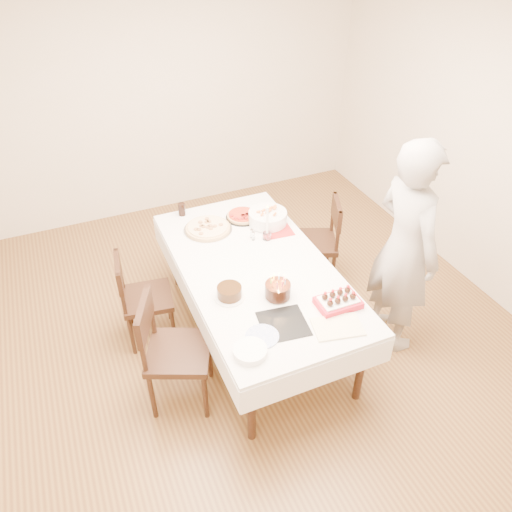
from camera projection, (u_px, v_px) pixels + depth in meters
name	position (u px, v px, depth m)	size (l,w,h in m)	color
floor	(260.00, 334.00, 4.43)	(5.00, 5.00, 0.00)	brown
wall_back	(169.00, 95.00, 5.46)	(4.50, 0.04, 2.70)	beige
wall_right	(497.00, 150.00, 4.33)	(0.04, 5.00, 2.70)	beige
dining_table	(256.00, 302.00, 4.21)	(1.14, 2.14, 0.75)	silver
chair_right_savory	(313.00, 242.00, 4.77)	(0.46, 0.46, 0.91)	#321D10
chair_left_savory	(147.00, 298.00, 4.16)	(0.44, 0.44, 0.86)	#321D10
chair_left_dessert	(179.00, 352.00, 3.61)	(0.49, 0.49, 0.97)	#321D10
person	(405.00, 249.00, 3.89)	(0.67, 0.44, 1.84)	#A7A29D
pizza_white	(208.00, 228.00, 4.40)	(0.43, 0.43, 0.04)	beige
pizza_pepperoni	(243.00, 216.00, 4.56)	(0.31, 0.31, 0.04)	red
red_placemat	(276.00, 230.00, 4.41)	(0.26, 0.26, 0.01)	#B21E1E
pasta_bowl	(268.00, 217.00, 4.46)	(0.34, 0.34, 0.11)	white
taper_candle	(267.00, 222.00, 4.20)	(0.07, 0.07, 0.34)	white
shaker_pair	(253.00, 236.00, 4.27)	(0.07, 0.07, 0.08)	white
cola_glass	(182.00, 209.00, 4.58)	(0.06, 0.06, 0.12)	black
layer_cake	(229.00, 292.00, 3.67)	(0.23, 0.23, 0.10)	#311C0C
cake_board	(283.00, 324.00, 3.47)	(0.32, 0.32, 0.01)	black
birthday_cake	(278.00, 286.00, 3.64)	(0.19, 0.19, 0.17)	black
strawberry_box	(338.00, 301.00, 3.60)	(0.31, 0.21, 0.08)	#AC1324
box_lid	(338.00, 328.00, 3.44)	(0.34, 0.23, 0.03)	beige
plate_stack	(250.00, 351.00, 3.24)	(0.23, 0.23, 0.05)	white
china_plate	(262.00, 336.00, 3.37)	(0.23, 0.23, 0.01)	white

